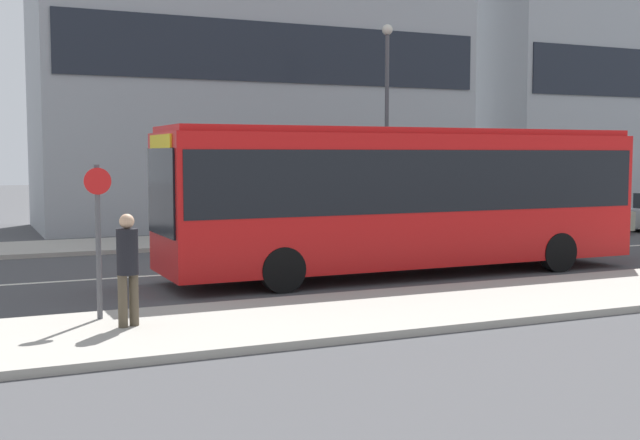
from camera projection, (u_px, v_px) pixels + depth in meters
ground_plane at (242, 270)px, 19.78m from camera, size 120.00×120.00×0.00m
sidewalk_near at (356, 313)px, 14.09m from camera, size 44.00×3.50×0.13m
sidewalk_far at (179, 242)px, 25.45m from camera, size 44.00×3.50×0.13m
lane_centerline at (242, 270)px, 19.78m from camera, size 41.80×0.16×0.01m
city_bus at (405, 191)px, 18.93m from camera, size 11.67×2.59×3.45m
parked_car_0 at (572, 217)px, 28.32m from camera, size 4.11×1.83×1.31m
pedestrian_near_stop at (128, 262)px, 12.64m from camera, size 0.34×0.34×1.80m
bus_stop_sign at (98, 229)px, 13.18m from camera, size 0.44×0.12×2.56m
street_lamp at (387, 108)px, 27.06m from camera, size 0.36×0.36×7.07m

